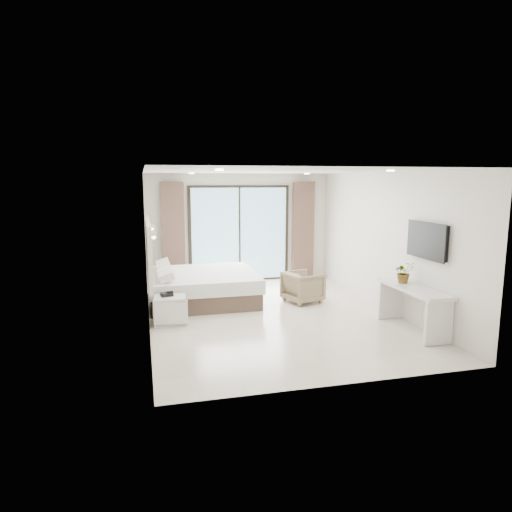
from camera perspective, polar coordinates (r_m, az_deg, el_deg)
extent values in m
plane|color=beige|center=(8.78, 2.14, -7.36)|extent=(6.20, 6.20, 0.00)
cube|color=silver|center=(11.47, -2.13, 3.53)|extent=(4.60, 0.02, 2.70)
cube|color=silver|center=(5.62, 11.03, -2.97)|extent=(4.60, 0.02, 2.70)
cube|color=silver|center=(8.16, -13.52, 0.81)|extent=(0.02, 6.20, 2.70)
cube|color=silver|center=(9.39, 15.81, 1.83)|extent=(0.02, 6.20, 2.70)
cube|color=white|center=(8.40, 2.25, 10.55)|extent=(4.60, 6.20, 0.02)
cube|color=beige|center=(9.47, -13.26, 0.78)|extent=(0.08, 3.00, 1.20)
cube|color=black|center=(8.11, 20.68, 1.83)|extent=(0.06, 1.00, 0.58)
cube|color=black|center=(8.08, 20.45, 1.83)|extent=(0.02, 1.04, 0.62)
cube|color=black|center=(11.46, -2.09, 2.77)|extent=(2.56, 0.04, 2.42)
cube|color=#90CBE7|center=(11.43, -2.06, 2.75)|extent=(2.40, 0.01, 2.30)
cube|color=brown|center=(11.12, -10.33, 2.67)|extent=(0.55, 0.14, 2.50)
cube|color=brown|center=(11.80, 5.89, 3.16)|extent=(0.55, 0.14, 2.50)
cylinder|color=white|center=(6.35, -4.61, 10.68)|extent=(0.12, 0.12, 0.02)
cylinder|color=white|center=(7.25, 16.45, 10.18)|extent=(0.12, 0.12, 0.02)
cylinder|color=white|center=(9.92, -8.08, 10.19)|extent=(0.12, 0.12, 0.02)
cylinder|color=white|center=(10.52, 6.38, 10.19)|extent=(0.12, 0.12, 0.02)
cube|color=brown|center=(9.73, -6.73, -4.68)|extent=(2.13, 2.02, 0.34)
cube|color=silver|center=(9.66, -6.76, -2.91)|extent=(2.22, 2.11, 0.28)
cube|color=white|center=(8.88, -11.14, -2.75)|extent=(0.28, 0.43, 0.14)
cube|color=white|center=(9.33, -11.29, -2.17)|extent=(0.28, 0.43, 0.14)
cube|color=white|center=(9.79, -11.43, -1.62)|extent=(0.28, 0.43, 0.14)
cube|color=white|center=(10.24, -11.55, -1.14)|extent=(0.28, 0.43, 0.14)
cube|color=silver|center=(8.25, -10.74, -5.17)|extent=(0.59, 0.50, 0.05)
cube|color=silver|center=(8.38, -10.64, -8.14)|extent=(0.59, 0.50, 0.05)
cube|color=silver|center=(8.12, -10.60, -7.09)|extent=(0.55, 0.10, 0.45)
cube|color=silver|center=(8.50, -10.77, -6.33)|extent=(0.55, 0.10, 0.45)
cube|color=black|center=(8.27, -11.09, -4.73)|extent=(0.24, 0.21, 0.07)
cube|color=silver|center=(8.13, 19.12, -3.86)|extent=(0.49, 1.58, 0.06)
cube|color=silver|center=(7.67, 21.87, -7.81)|extent=(0.47, 0.06, 0.71)
cube|color=silver|center=(8.81, 16.47, -5.30)|extent=(0.47, 0.06, 0.71)
imported|color=#33662D|center=(8.36, 17.99, -2.21)|extent=(0.37, 0.41, 0.29)
imported|color=#9C8566|center=(9.64, 5.89, -3.67)|extent=(0.82, 0.85, 0.71)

